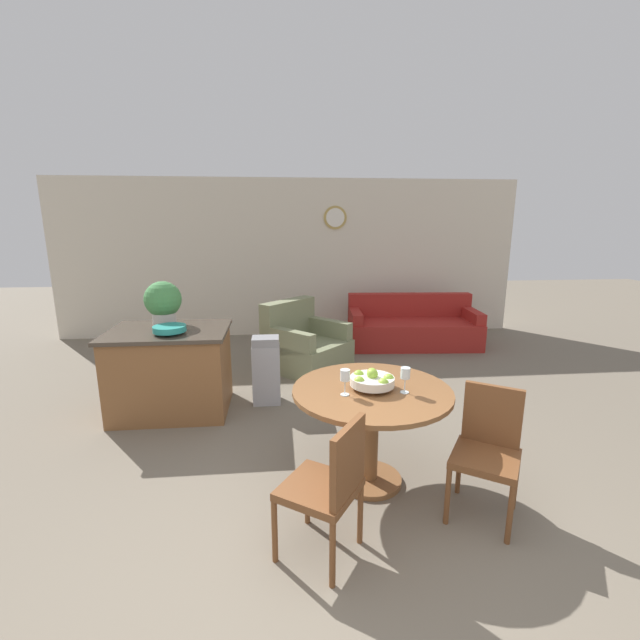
{
  "coord_description": "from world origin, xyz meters",
  "views": [
    {
      "loc": [
        -0.21,
        -1.81,
        2.0
      ],
      "look_at": [
        0.21,
        2.54,
        0.98
      ],
      "focal_mm": 24.0,
      "sensor_mm": 36.0,
      "label": 1
    }
  ],
  "objects_px": {
    "teal_bowl": "(170,329)",
    "potted_plant": "(163,302)",
    "trash_bin": "(266,370)",
    "armchair": "(304,347)",
    "dining_chair_near_left": "(329,483)",
    "wine_glass_right": "(405,374)",
    "wine_glass_left": "(345,376)",
    "couch": "(412,328)",
    "dining_table": "(371,411)",
    "kitchen_island": "(171,370)",
    "fruit_bowl": "(372,380)",
    "dining_chair_near_right": "(488,445)"
  },
  "relations": [
    {
      "from": "teal_bowl",
      "to": "potted_plant",
      "type": "height_order",
      "value": "potted_plant"
    },
    {
      "from": "trash_bin",
      "to": "armchair",
      "type": "relative_size",
      "value": 0.59
    },
    {
      "from": "dining_chair_near_left",
      "to": "wine_glass_right",
      "type": "height_order",
      "value": "wine_glass_right"
    },
    {
      "from": "teal_bowl",
      "to": "potted_plant",
      "type": "relative_size",
      "value": 0.68
    },
    {
      "from": "dining_chair_near_left",
      "to": "wine_glass_left",
      "type": "relative_size",
      "value": 4.66
    },
    {
      "from": "dining_chair_near_left",
      "to": "couch",
      "type": "distance_m",
      "value": 4.79
    },
    {
      "from": "dining_table",
      "to": "kitchen_island",
      "type": "bearing_deg",
      "value": 140.92
    },
    {
      "from": "dining_chair_near_left",
      "to": "fruit_bowl",
      "type": "xyz_separation_m",
      "value": [
        0.4,
        0.72,
        0.34
      ]
    },
    {
      "from": "fruit_bowl",
      "to": "potted_plant",
      "type": "relative_size",
      "value": 0.7
    },
    {
      "from": "wine_glass_left",
      "to": "dining_table",
      "type": "bearing_deg",
      "value": 23.92
    },
    {
      "from": "wine_glass_right",
      "to": "teal_bowl",
      "type": "relative_size",
      "value": 0.6
    },
    {
      "from": "wine_glass_right",
      "to": "dining_table",
      "type": "bearing_deg",
      "value": 155.95
    },
    {
      "from": "kitchen_island",
      "to": "couch",
      "type": "bearing_deg",
      "value": 33.45
    },
    {
      "from": "fruit_bowl",
      "to": "wine_glass_left",
      "type": "xyz_separation_m",
      "value": [
        -0.22,
        -0.1,
        0.07
      ]
    },
    {
      "from": "dining_table",
      "to": "wine_glass_right",
      "type": "distance_m",
      "value": 0.4
    },
    {
      "from": "teal_bowl",
      "to": "potted_plant",
      "type": "bearing_deg",
      "value": 110.26
    },
    {
      "from": "dining_table",
      "to": "wine_glass_right",
      "type": "relative_size",
      "value": 6.21
    },
    {
      "from": "wine_glass_left",
      "to": "wine_glass_right",
      "type": "relative_size",
      "value": 1.0
    },
    {
      "from": "fruit_bowl",
      "to": "potted_plant",
      "type": "bearing_deg",
      "value": 138.31
    },
    {
      "from": "fruit_bowl",
      "to": "kitchen_island",
      "type": "xyz_separation_m",
      "value": [
        -1.82,
        1.48,
        -0.39
      ]
    },
    {
      "from": "dining_chair_near_left",
      "to": "dining_chair_near_right",
      "type": "bearing_deg",
      "value": -40.03
    },
    {
      "from": "kitchen_island",
      "to": "potted_plant",
      "type": "bearing_deg",
      "value": 111.16
    },
    {
      "from": "wine_glass_left",
      "to": "teal_bowl",
      "type": "bearing_deg",
      "value": 137.79
    },
    {
      "from": "teal_bowl",
      "to": "couch",
      "type": "height_order",
      "value": "teal_bowl"
    },
    {
      "from": "dining_chair_near_left",
      "to": "potted_plant",
      "type": "relative_size",
      "value": 1.89
    },
    {
      "from": "fruit_bowl",
      "to": "trash_bin",
      "type": "xyz_separation_m",
      "value": [
        -0.83,
        1.6,
        -0.47
      ]
    },
    {
      "from": "wine_glass_left",
      "to": "couch",
      "type": "xyz_separation_m",
      "value": [
        1.71,
        3.77,
        -0.64
      ]
    },
    {
      "from": "wine_glass_right",
      "to": "couch",
      "type": "xyz_separation_m",
      "value": [
        1.27,
        3.77,
        -0.64
      ]
    },
    {
      "from": "dining_table",
      "to": "trash_bin",
      "type": "bearing_deg",
      "value": 117.55
    },
    {
      "from": "couch",
      "to": "armchair",
      "type": "relative_size",
      "value": 1.63
    },
    {
      "from": "dining_table",
      "to": "trash_bin",
      "type": "distance_m",
      "value": 1.81
    },
    {
      "from": "teal_bowl",
      "to": "couch",
      "type": "bearing_deg",
      "value": 36.07
    },
    {
      "from": "couch",
      "to": "fruit_bowl",
      "type": "bearing_deg",
      "value": -107.88
    },
    {
      "from": "wine_glass_right",
      "to": "kitchen_island",
      "type": "distance_m",
      "value": 2.62
    },
    {
      "from": "wine_glass_left",
      "to": "armchair",
      "type": "xyz_separation_m",
      "value": [
        -0.12,
        2.8,
        -0.61
      ]
    },
    {
      "from": "dining_chair_near_right",
      "to": "wine_glass_right",
      "type": "height_order",
      "value": "wine_glass_right"
    },
    {
      "from": "wine_glass_left",
      "to": "potted_plant",
      "type": "height_order",
      "value": "potted_plant"
    },
    {
      "from": "potted_plant",
      "to": "trash_bin",
      "type": "relative_size",
      "value": 0.62
    },
    {
      "from": "kitchen_island",
      "to": "potted_plant",
      "type": "relative_size",
      "value": 2.57
    },
    {
      "from": "potted_plant",
      "to": "armchair",
      "type": "height_order",
      "value": "potted_plant"
    },
    {
      "from": "wine_glass_left",
      "to": "dining_chair_near_right",
      "type": "bearing_deg",
      "value": -18.01
    },
    {
      "from": "wine_glass_right",
      "to": "potted_plant",
      "type": "relative_size",
      "value": 0.41
    },
    {
      "from": "dining_table",
      "to": "couch",
      "type": "height_order",
      "value": "couch"
    },
    {
      "from": "wine_glass_right",
      "to": "armchair",
      "type": "relative_size",
      "value": 0.15
    },
    {
      "from": "dining_table",
      "to": "potted_plant",
      "type": "relative_size",
      "value": 2.52
    },
    {
      "from": "dining_chair_near_right",
      "to": "couch",
      "type": "relative_size",
      "value": 0.42
    },
    {
      "from": "wine_glass_left",
      "to": "couch",
      "type": "distance_m",
      "value": 4.18
    },
    {
      "from": "armchair",
      "to": "dining_table",
      "type": "bearing_deg",
      "value": -127.69
    },
    {
      "from": "kitchen_island",
      "to": "trash_bin",
      "type": "relative_size",
      "value": 1.6
    },
    {
      "from": "wine_glass_right",
      "to": "armchair",
      "type": "height_order",
      "value": "wine_glass_right"
    }
  ]
}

